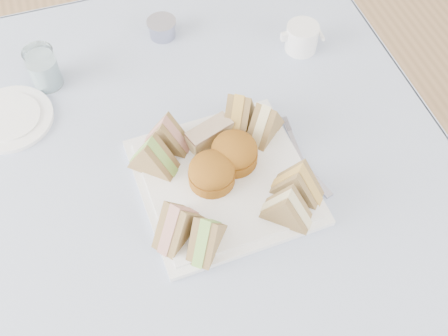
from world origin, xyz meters
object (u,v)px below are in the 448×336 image
object	(u,v)px
water_glass	(43,68)
table	(191,244)
serving_plate	(224,181)
creamer_jug	(302,38)

from	to	relation	value
water_glass	table	bearing A→B (deg)	-51.55
serving_plate	creamer_jug	xyz separation A→B (m)	(0.27, 0.28, 0.02)
serving_plate	water_glass	distance (m)	0.45
water_glass	serving_plate	bearing A→B (deg)	-52.34
table	serving_plate	xyz separation A→B (m)	(0.06, -0.08, 0.38)
table	water_glass	distance (m)	0.54
serving_plate	creamer_jug	distance (m)	0.39
water_glass	creamer_jug	xyz separation A→B (m)	(0.54, -0.07, -0.01)
creamer_jug	table	bearing A→B (deg)	-145.15
table	creamer_jug	world-z (taller)	creamer_jug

